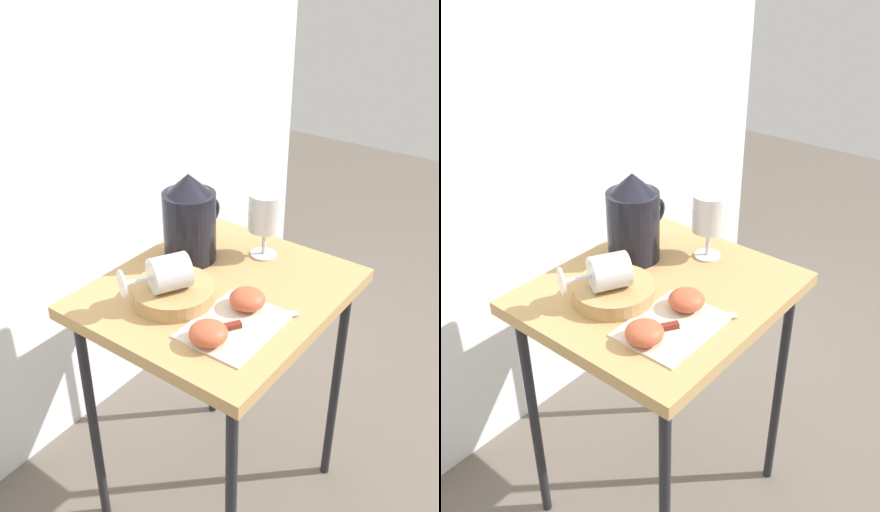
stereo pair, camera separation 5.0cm
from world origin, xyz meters
The scene contains 11 objects.
ground_plane centered at (0.00, 0.00, 0.00)m, with size 6.00×6.00×0.00m, color #665B51.
curtain_drape centered at (0.00, 0.54, 1.10)m, with size 2.40×0.03×2.20m, color white.
table centered at (0.00, 0.00, 0.61)m, with size 0.56×0.49×0.68m.
linen_napkin centered at (-0.10, -0.11, 0.68)m, with size 0.21×0.16×0.00m, color beige.
basket_tray centered at (-0.10, 0.05, 0.70)m, with size 0.18×0.18×0.04m, color tan.
pitcher centered at (0.06, 0.13, 0.77)m, with size 0.18×0.13×0.22m.
wine_glass_upright centered at (0.18, 0.00, 0.79)m, with size 0.08×0.08×0.16m.
wine_glass_tipped_near centered at (-0.11, 0.05, 0.76)m, with size 0.16×0.13×0.08m.
apple_half_left centered at (-0.17, -0.10, 0.71)m, with size 0.08×0.08×0.04m, color #C15133.
apple_half_right centered at (-0.03, -0.10, 0.71)m, with size 0.08×0.08×0.04m, color #C15133.
knife centered at (-0.10, -0.12, 0.69)m, with size 0.19×0.13×0.01m.
Camera 2 is at (-0.83, -0.67, 1.37)m, focal length 40.08 mm.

